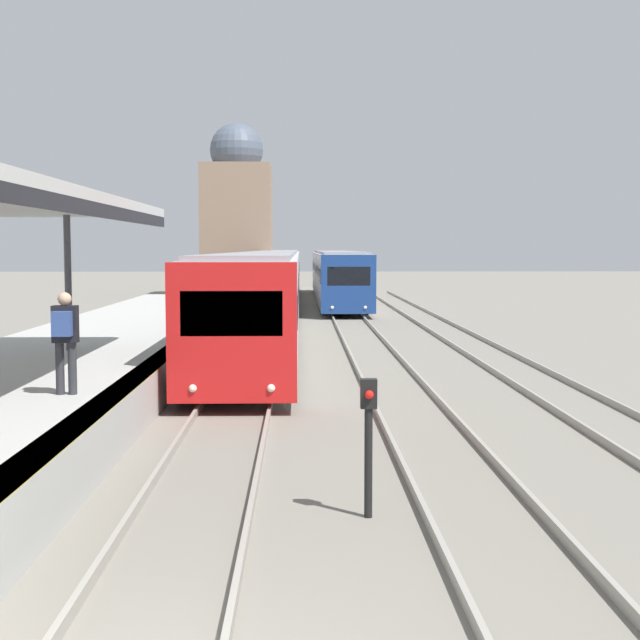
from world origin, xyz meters
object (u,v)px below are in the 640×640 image
(train_far, at_px, (336,274))
(signal_post_near, at_px, (369,431))
(person_on_platform, at_px, (65,334))
(train_near, at_px, (275,278))

(train_far, height_order, signal_post_near, train_far)
(person_on_platform, xyz_separation_m, signal_post_near, (4.63, -3.70, -0.84))
(train_near, bearing_deg, train_far, 65.73)
(person_on_platform, xyz_separation_m, train_near, (2.47, 32.69, -0.17))
(train_near, relative_size, train_far, 2.12)
(train_far, bearing_deg, person_on_platform, -98.46)
(train_near, height_order, signal_post_near, train_near)
(person_on_platform, height_order, signal_post_near, person_on_platform)
(train_near, xyz_separation_m, signal_post_near, (2.17, -36.39, -0.67))
(train_near, bearing_deg, person_on_platform, -94.32)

